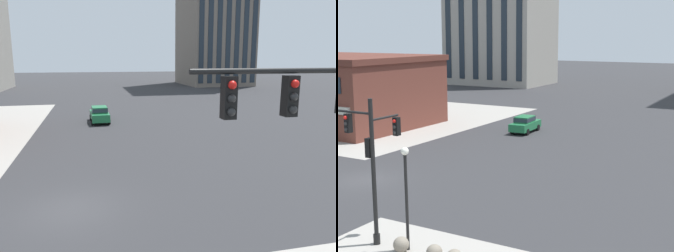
# 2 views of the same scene
# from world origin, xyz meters

# --- Properties ---
(ground_plane) EXTENTS (320.00, 320.00, 0.00)m
(ground_plane) POSITION_xyz_m (0.00, 0.00, 0.00)
(ground_plane) COLOR #2D2D30
(car_main_southbound_near) EXTENTS (2.07, 4.49, 1.68)m
(car_main_southbound_near) POSITION_xyz_m (1.91, 20.54, 0.92)
(car_main_southbound_near) COLOR #1E6B3D
(car_main_southbound_near) RESTS_ON ground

